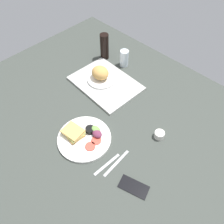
# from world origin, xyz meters

# --- Properties ---
(ground_plane) EXTENTS (1.90, 1.50, 0.03)m
(ground_plane) POSITION_xyz_m (0.00, 0.00, -0.01)
(ground_plane) COLOR #383D38
(serving_tray) EXTENTS (0.46, 0.35, 0.02)m
(serving_tray) POSITION_xyz_m (-0.21, 0.20, 0.01)
(serving_tray) COLOR #B2B2AD
(serving_tray) RESTS_ON ground_plane
(bread_plate_near) EXTENTS (0.20, 0.20, 0.10)m
(bread_plate_near) POSITION_xyz_m (-0.25, 0.20, 0.06)
(bread_plate_near) COLOR white
(bread_plate_near) RESTS_ON serving_tray
(plate_with_salad) EXTENTS (0.30, 0.30, 0.05)m
(plate_with_salad) POSITION_xyz_m (0.02, -0.19, 0.02)
(plate_with_salad) COLOR white
(plate_with_salad) RESTS_ON ground_plane
(drinking_glass) EXTENTS (0.06, 0.06, 0.12)m
(drinking_glass) POSITION_xyz_m (-0.26, 0.44, 0.06)
(drinking_glass) COLOR silver
(drinking_glass) RESTS_ON ground_plane
(soda_bottle) EXTENTS (0.06, 0.06, 0.20)m
(soda_bottle) POSITION_xyz_m (-0.42, 0.40, 0.10)
(soda_bottle) COLOR black
(soda_bottle) RESTS_ON ground_plane
(espresso_cup) EXTENTS (0.06, 0.06, 0.04)m
(espresso_cup) POSITION_xyz_m (0.31, 0.11, 0.02)
(espresso_cup) COLOR silver
(espresso_cup) RESTS_ON ground_plane
(fork) EXTENTS (0.02, 0.17, 0.01)m
(fork) POSITION_xyz_m (0.22, -0.22, 0.00)
(fork) COLOR #B7B7BC
(fork) RESTS_ON ground_plane
(knife) EXTENTS (0.02, 0.19, 0.01)m
(knife) POSITION_xyz_m (0.25, -0.18, 0.00)
(knife) COLOR #B7B7BC
(knife) RESTS_ON ground_plane
(cell_phone) EXTENTS (0.16, 0.11, 0.01)m
(cell_phone) POSITION_xyz_m (0.40, -0.21, 0.00)
(cell_phone) COLOR black
(cell_phone) RESTS_ON ground_plane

